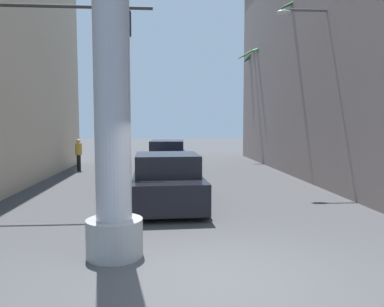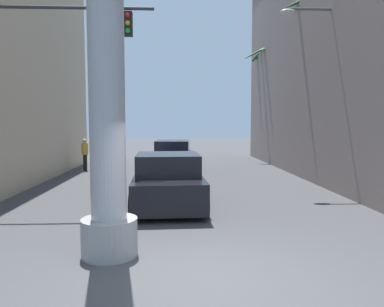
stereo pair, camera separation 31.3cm
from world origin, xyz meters
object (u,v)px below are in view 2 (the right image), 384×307
Objects in this scene: street_lamp at (343,77)px; car_far at (173,156)px; palm_tree_mid_right at (317,58)px; pedestrian_far_left at (85,152)px; car_lead at (168,181)px; traffic_light_mast at (35,64)px; palm_tree_far_right at (270,89)px.

street_lamp reaches higher than car_far.
pedestrian_far_left is at bearing 169.25° from palm_tree_mid_right.
car_far is (0.11, 8.14, 0.03)m from car_lead.
car_far is 0.55× the size of palm_tree_mid_right.
car_far is 4.54m from pedestrian_far_left.
car_far is 2.80× the size of pedestrian_far_left.
palm_tree_mid_right reaches higher than street_lamp.
palm_tree_mid_right is at bearing 82.94° from street_lamp.
street_lamp is 10.47m from traffic_light_mast.
palm_tree_far_right is at bearing 52.06° from traffic_light_mast.
traffic_light_mast is at bearing 177.36° from car_lead.
car_lead is 9.35m from pedestrian_far_left.
traffic_light_mast is 9.55m from car_far.
palm_tree_far_right is (-0.27, 7.47, -0.74)m from palm_tree_mid_right.
traffic_light_mast is 8.69m from pedestrian_far_left.
palm_tree_mid_right reaches higher than palm_tree_far_right.
street_lamp is at bearing -97.06° from palm_tree_mid_right.
palm_tree_mid_right is (0.47, 3.76, 1.34)m from street_lamp.
palm_tree_mid_right reaches higher than car_far.
street_lamp is at bearing -42.87° from car_far.
pedestrian_far_left is at bearing 178.73° from car_far.
car_far is at bearing 163.13° from palm_tree_mid_right.
palm_tree_far_right is at bearing 89.01° from street_lamp.
street_lamp is 12.69m from pedestrian_far_left.
palm_tree_mid_right is 12.30m from pedestrian_far_left.
palm_tree_far_right is 12.77m from pedestrian_far_left.
traffic_light_mast reaches higher than pedestrian_far_left.
street_lamp is 9.17m from car_far.
car_lead is at bearing -61.75° from pedestrian_far_left.
street_lamp reaches higher than car_lead.
street_lamp is 1.45× the size of car_far.
palm_tree_mid_right is (6.82, 6.10, 4.76)m from car_lead.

